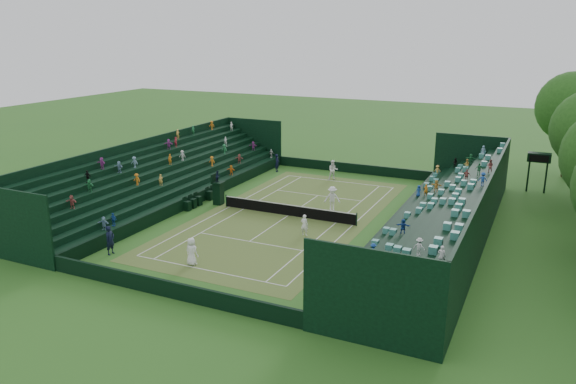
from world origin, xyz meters
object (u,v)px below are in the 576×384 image
Objects in this scene: umpire_chair at (218,190)px; player_near_west at (192,251)px; player_far_west at (333,170)px; player_far_east at (332,198)px; player_near_east at (305,225)px; tennis_net at (288,210)px.

player_near_west is (5.43, -11.86, -0.36)m from umpire_chair.
umpire_chair reaches higher than player_far_west.
player_far_east reaches higher than player_near_west.
player_near_east is 0.79× the size of player_far_east.
player_near_west is at bearing -65.38° from umpire_chair.
player_near_west is (-1.32, -11.53, 0.38)m from tennis_net.
umpire_chair is 13.05m from player_near_west.
player_near_east is (3.01, -3.59, 0.27)m from tennis_net.
player_near_east is (9.77, -3.91, -0.47)m from umpire_chair.
player_far_east is (-0.35, 6.53, 0.21)m from player_near_east.
player_near_west is at bearing 64.12° from player_near_east.
umpire_chair reaches higher than tennis_net.
player_far_east reaches higher than tennis_net.
tennis_net is 4.00m from player_far_east.
tennis_net is 7.29× the size of player_near_east.
player_near_east is at bearing -49.97° from tennis_net.
player_far_west is (-0.80, 12.29, 0.48)m from tennis_net.
umpire_chair is (-6.76, 0.33, 0.74)m from tennis_net.
tennis_net is at bearing -2.76° from umpire_chair.
player_near_east is at bearing -108.70° from player_far_east.
player_far_west is at bearing 93.75° from tennis_net.
player_far_west is at bearing -73.74° from player_near_east.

